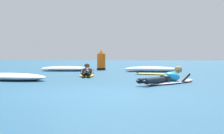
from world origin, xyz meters
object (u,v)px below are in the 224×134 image
drifting_surfboard (155,74)px  channel_marker_buoy (101,62)px  surfer_far (87,73)px  surfer_near (169,79)px

drifting_surfboard → channel_marker_buoy: size_ratio=1.69×
channel_marker_buoy → surfer_far: bearing=-80.9°
surfer_far → channel_marker_buoy: bearing=99.1°
surfer_near → channel_marker_buoy: bearing=115.5°
drifting_surfboard → channel_marker_buoy: (-3.51, 4.44, 0.45)m
drifting_surfboard → channel_marker_buoy: 5.67m
surfer_far → channel_marker_buoy: size_ratio=2.15×
surfer_far → drifting_surfboard: surfer_far is taller
surfer_near → channel_marker_buoy: 10.08m
drifting_surfboard → channel_marker_buoy: channel_marker_buoy is taller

